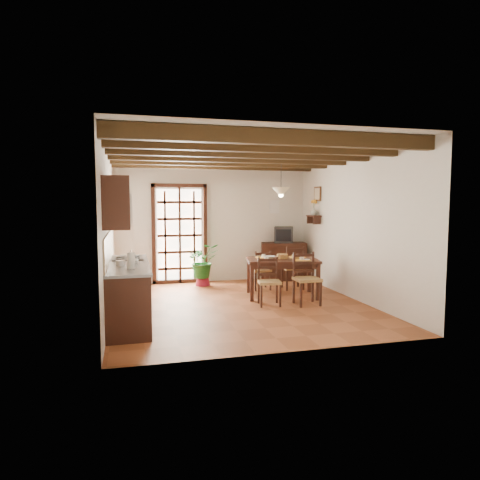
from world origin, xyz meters
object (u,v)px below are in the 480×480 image
object	(u,v)px
chair_far_right	(293,276)
pendant_lamp	(281,191)
kitchen_counter	(128,292)
chair_near_right	(307,288)
chair_near_left	(269,290)
chair_far_left	(261,277)
sideboard	(283,261)
dining_table	(282,264)
potted_plant	(203,260)
crt_tv	(284,235)

from	to	relation	value
chair_far_right	pendant_lamp	size ratio (longest dim) A/B	1.10
kitchen_counter	chair_near_right	size ratio (longest dim) A/B	2.38
chair_near_left	chair_far_left	xyz separation A→B (m)	(0.28, 1.38, -0.01)
chair_near_left	sideboard	distance (m)	2.61
chair_near_left	chair_near_right	xyz separation A→B (m)	(0.67, -0.13, 0.03)
dining_table	chair_near_right	xyz separation A→B (m)	(0.20, -0.76, -0.36)
chair_near_right	potted_plant	world-z (taller)	potted_plant
chair_near_right	potted_plant	xyz separation A→B (m)	(-1.54, 2.22, 0.27)
dining_table	chair_far_left	xyz separation A→B (m)	(-0.20, 0.76, -0.39)
dining_table	potted_plant	size ratio (longest dim) A/B	0.77
chair_far_left	chair_far_right	distance (m)	0.69
chair_near_left	potted_plant	xyz separation A→B (m)	(-0.86, 2.09, 0.30)
chair_near_left	crt_tv	world-z (taller)	crt_tv
potted_plant	pendant_lamp	world-z (taller)	pendant_lamp
potted_plant	chair_far_left	bearing A→B (deg)	-31.82
dining_table	crt_tv	bearing A→B (deg)	79.87
kitchen_counter	sideboard	distance (m)	4.58
sideboard	potted_plant	world-z (taller)	potted_plant
chair_near_right	sideboard	distance (m)	2.52
potted_plant	sideboard	bearing A→B (deg)	7.12
chair_near_right	potted_plant	size ratio (longest dim) A/B	0.48
chair_near_left	chair_far_left	bearing A→B (deg)	87.12
kitchen_counter	chair_near_left	size ratio (longest dim) A/B	2.62
chair_near_left	sideboard	xyz separation A→B (m)	(1.14, 2.34, 0.18)
chair_far_left	potted_plant	xyz separation A→B (m)	(-1.14, 0.71, 0.31)
chair_near_left	potted_plant	bearing A→B (deg)	120.78
kitchen_counter	chair_near_left	world-z (taller)	kitchen_counter
chair_near_left	chair_near_right	bearing A→B (deg)	-2.66
dining_table	pendant_lamp	size ratio (longest dim) A/B	1.80
dining_table	chair_near_right	size ratio (longest dim) A/B	1.61
chair_near_left	sideboard	bearing A→B (deg)	72.41
chair_near_right	sideboard	size ratio (longest dim) A/B	0.89
kitchen_counter	chair_far_left	world-z (taller)	kitchen_counter
chair_near_left	chair_near_right	size ratio (longest dim) A/B	0.91
crt_tv	potted_plant	size ratio (longest dim) A/B	0.28
crt_tv	pendant_lamp	bearing A→B (deg)	-91.40
chair_far_left	sideboard	distance (m)	1.30
chair_far_left	potted_plant	size ratio (longest dim) A/B	0.42
chair_far_right	sideboard	size ratio (longest dim) A/B	0.88
crt_tv	chair_far_right	bearing A→B (deg)	-78.81
dining_table	potted_plant	bearing A→B (deg)	143.51
dining_table	crt_tv	size ratio (longest dim) A/B	2.78
chair_near_right	crt_tv	world-z (taller)	crt_tv
kitchen_counter	crt_tv	xyz separation A→B (m)	(3.61, 2.82, 0.62)
crt_tv	potted_plant	bearing A→B (deg)	-151.99
kitchen_counter	potted_plant	size ratio (longest dim) A/B	1.13
chair_far_right	crt_tv	size ratio (longest dim) A/B	1.69
kitchen_counter	chair_near_left	bearing A→B (deg)	11.10
chair_far_right	potted_plant	bearing A→B (deg)	-21.88
sideboard	potted_plant	xyz separation A→B (m)	(-2.00, -0.25, 0.12)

